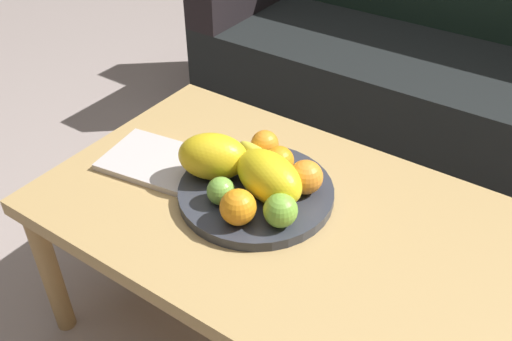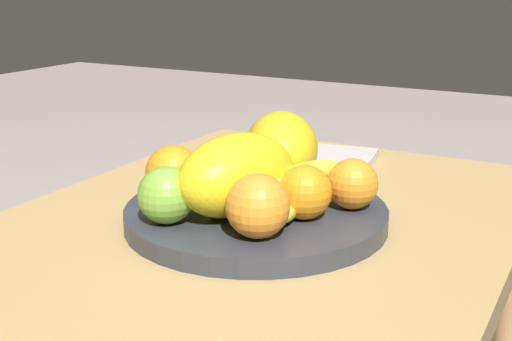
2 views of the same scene
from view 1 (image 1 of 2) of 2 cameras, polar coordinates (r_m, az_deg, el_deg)
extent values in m
plane|color=gray|center=(1.58, 1.68, -16.51)|extent=(8.00, 8.00, 0.00)
cube|color=tan|center=(1.25, 2.04, -4.56)|extent=(1.06, 0.67, 0.04)
cylinder|color=#AD854F|center=(1.53, -20.52, -9.84)|extent=(0.05, 0.05, 0.42)
cylinder|color=tan|center=(1.81, -6.14, 1.10)|extent=(0.05, 0.05, 0.42)
cylinder|color=tan|center=(1.52, 24.43, -11.45)|extent=(0.05, 0.05, 0.42)
cube|color=black|center=(2.25, 16.17, 7.26)|extent=(1.70, 0.70, 0.40)
cylinder|color=#30333C|center=(1.26, 0.00, -2.27)|extent=(0.36, 0.36, 0.03)
ellipsoid|color=yellow|center=(1.19, 1.30, -0.71)|extent=(0.20, 0.15, 0.11)
ellipsoid|color=yellow|center=(1.26, -4.48, 1.46)|extent=(0.19, 0.17, 0.11)
sphere|color=orange|center=(1.27, 2.39, 1.01)|extent=(0.07, 0.07, 0.07)
sphere|color=orange|center=(1.14, -1.87, -3.81)|extent=(0.08, 0.08, 0.08)
sphere|color=orange|center=(1.33, 0.92, 2.76)|extent=(0.07, 0.07, 0.07)
sphere|color=orange|center=(1.22, 5.16, -0.68)|extent=(0.08, 0.08, 0.08)
sphere|color=#6DA43C|center=(1.19, -3.66, -2.12)|extent=(0.06, 0.06, 0.06)
sphere|color=#75AF38|center=(1.14, 2.56, -4.15)|extent=(0.07, 0.07, 0.07)
ellipsoid|color=yellow|center=(1.27, 1.02, 0.01)|extent=(0.13, 0.13, 0.03)
ellipsoid|color=yellow|center=(1.27, 1.28, -0.02)|extent=(0.15, 0.08, 0.03)
ellipsoid|color=yellow|center=(1.27, 0.54, 1.47)|extent=(0.15, 0.07, 0.03)
cube|color=beige|center=(1.38, -10.29, 0.99)|extent=(0.27, 0.22, 0.02)
camera|label=2|loc=(1.32, 40.59, 6.39)|focal=47.17mm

